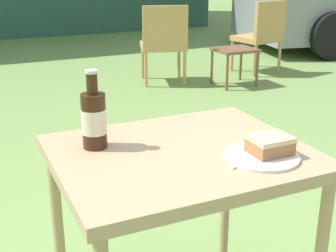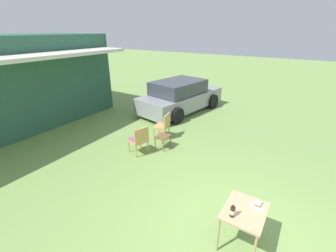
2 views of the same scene
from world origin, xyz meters
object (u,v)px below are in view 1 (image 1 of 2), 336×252
at_px(garden_side_table, 235,54).
at_px(cake_on_plate, 266,150).
at_px(wicker_chair_cushioned, 164,40).
at_px(cola_bottle_near, 94,119).
at_px(patio_table, 181,175).
at_px(wicker_chair_plain, 262,32).

xyz_separation_m(garden_side_table, cake_on_plate, (-1.96, -3.25, 0.43)).
bearing_deg(wicker_chair_cushioned, garden_side_table, 166.49).
height_order(garden_side_table, cola_bottle_near, cola_bottle_near).
xyz_separation_m(patio_table, cola_bottle_near, (-0.24, 0.14, 0.18)).
height_order(wicker_chair_plain, garden_side_table, wicker_chair_plain).
xyz_separation_m(garden_side_table, patio_table, (-2.18, -3.09, 0.32)).
distance_m(wicker_chair_plain, patio_table, 4.45).
bearing_deg(cake_on_plate, garden_side_table, 58.83).
bearing_deg(wicker_chair_cushioned, cake_on_plate, 87.17).
bearing_deg(patio_table, wicker_chair_plain, 51.12).
bearing_deg(wicker_chair_plain, cake_on_plate, 43.48).
distance_m(wicker_chair_cushioned, cake_on_plate, 3.87).
relative_size(garden_side_table, cake_on_plate, 1.85).
relative_size(garden_side_table, cola_bottle_near, 1.70).
xyz_separation_m(wicker_chair_plain, garden_side_table, (-0.61, -0.37, -0.15)).
distance_m(wicker_chair_cushioned, garden_side_table, 0.80).
relative_size(cake_on_plate, cola_bottle_near, 0.91).
height_order(garden_side_table, cake_on_plate, cake_on_plate).
bearing_deg(patio_table, wicker_chair_cushioned, 66.74).
distance_m(wicker_chair_plain, garden_side_table, 0.73).
xyz_separation_m(wicker_chair_cushioned, wicker_chair_plain, (1.30, -0.02, 0.01)).
bearing_deg(patio_table, cake_on_plate, -35.86).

